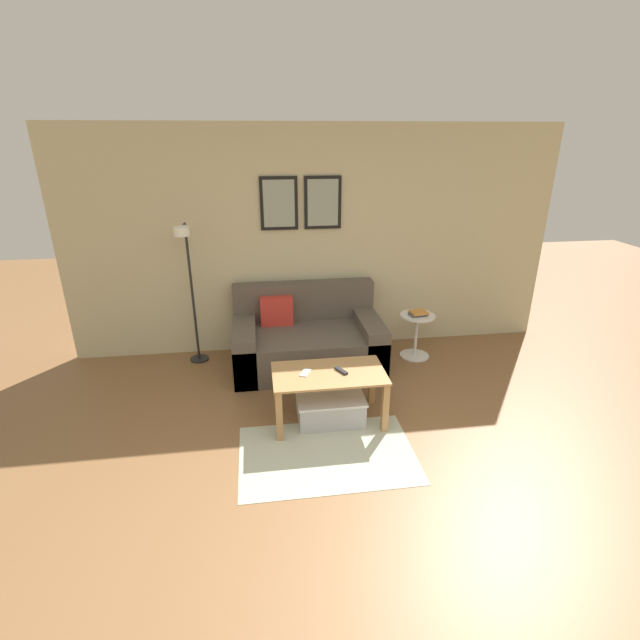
# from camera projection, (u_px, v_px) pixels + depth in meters

# --- Properties ---
(ground_plane) EXTENTS (16.00, 16.00, 0.00)m
(ground_plane) POSITION_uv_depth(u_px,v_px,m) (380.00, 547.00, 2.94)
(ground_plane) COLOR brown
(wall_back) EXTENTS (5.60, 0.09, 2.55)m
(wall_back) POSITION_uv_depth(u_px,v_px,m) (315.00, 242.00, 5.29)
(wall_back) COLOR #C6BC93
(wall_back) RESTS_ON ground_plane
(area_rug) EXTENTS (1.42, 0.93, 0.01)m
(area_rug) POSITION_uv_depth(u_px,v_px,m) (327.00, 454.00, 3.78)
(area_rug) COLOR #B2B79E
(area_rug) RESTS_ON ground_plane
(couch) EXTENTS (1.61, 0.98, 0.85)m
(couch) POSITION_uv_depth(u_px,v_px,m) (307.00, 340.00, 5.17)
(couch) COLOR brown
(couch) RESTS_ON ground_plane
(coffee_table) EXTENTS (0.99, 0.55, 0.49)m
(coffee_table) POSITION_uv_depth(u_px,v_px,m) (329.00, 382.00, 4.10)
(coffee_table) COLOR #AD7F4C
(coffee_table) RESTS_ON ground_plane
(storage_bin) EXTENTS (0.61, 0.45, 0.25)m
(storage_bin) POSITION_uv_depth(u_px,v_px,m) (330.00, 407.00, 4.21)
(storage_bin) COLOR #B2B2B7
(storage_bin) RESTS_ON ground_plane
(floor_lamp) EXTENTS (0.21, 0.44, 1.59)m
(floor_lamp) POSITION_uv_depth(u_px,v_px,m) (189.00, 277.00, 4.85)
(floor_lamp) COLOR black
(floor_lamp) RESTS_ON ground_plane
(side_table) EXTENTS (0.40, 0.40, 0.52)m
(side_table) POSITION_uv_depth(u_px,v_px,m) (416.00, 332.00, 5.33)
(side_table) COLOR white
(side_table) RESTS_ON ground_plane
(book_stack) EXTENTS (0.21, 0.18, 0.05)m
(book_stack) POSITION_uv_depth(u_px,v_px,m) (418.00, 313.00, 5.23)
(book_stack) COLOR #4C4C51
(book_stack) RESTS_ON side_table
(remote_control) EXTENTS (0.10, 0.15, 0.02)m
(remote_control) POSITION_uv_depth(u_px,v_px,m) (341.00, 371.00, 4.07)
(remote_control) COLOR #232328
(remote_control) RESTS_ON coffee_table
(cell_phone) EXTENTS (0.12, 0.15, 0.01)m
(cell_phone) POSITION_uv_depth(u_px,v_px,m) (305.00, 373.00, 4.05)
(cell_phone) COLOR silver
(cell_phone) RESTS_ON coffee_table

